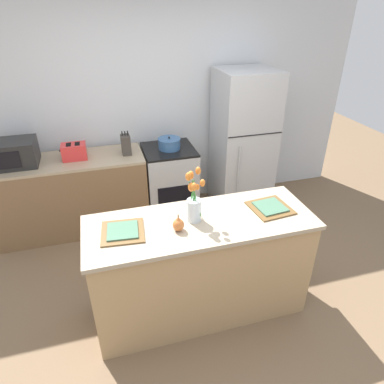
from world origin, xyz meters
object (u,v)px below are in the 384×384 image
pear_figurine (178,224)px  toaster (74,151)px  microwave (12,153)px  knife_block (126,145)px  stove_range (170,182)px  flower_vase (194,203)px  refrigerator (243,142)px  plate_setting_left (123,231)px  cooking_pot (169,144)px  plate_setting_right (270,207)px

pear_figurine → toaster: pear_figurine is taller
microwave → knife_block: 1.17m
stove_range → flower_vase: size_ratio=2.13×
refrigerator → plate_setting_left: (-1.65, -1.59, 0.08)m
toaster → knife_block: knife_block is taller
microwave → cooking_pot: bearing=0.0°
flower_vase → plate_setting_left: bearing=-178.7°
plate_setting_right → toaster: (-1.56, 1.59, 0.03)m
stove_range → cooking_pot: bearing=-1.8°
pear_figurine → plate_setting_right: pear_figurine is taller
knife_block → cooking_pot: bearing=2.1°
flower_vase → microwave: (-1.52, 1.57, -0.07)m
refrigerator → pear_figurine: 2.09m
plate_setting_right → microwave: bearing=143.8°
refrigerator → flower_vase: bearing=-124.9°
refrigerator → cooking_pot: 0.95m
flower_vase → pear_figurine: (-0.15, -0.10, -0.10)m
microwave → knife_block: bearing=-0.9°
plate_setting_left → microwave: bearing=121.4°
pear_figurine → toaster: size_ratio=0.50×
flower_vase → knife_block: 1.59m
stove_range → plate_setting_left: size_ratio=2.65×
stove_range → plate_setting_left: 1.81m
pear_figurine → plate_setting_right: 0.80m
flower_vase → plate_setting_left: (-0.55, -0.01, -0.15)m
flower_vase → knife_block: (-0.34, 1.55, -0.09)m
plate_setting_left → toaster: toaster is taller
pear_figurine → toaster: 1.84m
knife_block → toaster: bearing=178.0°
pear_figurine → microwave: 2.16m
pear_figurine → knife_block: (-0.20, 1.65, 0.01)m
pear_figurine → plate_setting_left: bearing=167.8°
flower_vase → plate_setting_right: size_ratio=1.24×
plate_setting_left → microwave: size_ratio=0.71×
plate_setting_right → microwave: (-2.17, 1.59, 0.08)m
refrigerator → cooking_pot: bearing=-179.9°
cooking_pot → knife_block: 0.50m
refrigerator → plate_setting_left: size_ratio=5.16×
knife_block → refrigerator: bearing=0.8°
stove_range → pear_figurine: pear_figurine is taller
cooking_pot → microwave: size_ratio=0.55×
stove_range → cooking_pot: 0.51m
stove_range → flower_vase: flower_vase is taller
cooking_pot → knife_block: size_ratio=0.98×
flower_vase → plate_setting_right: bearing=-1.1°
plate_setting_left → flower_vase: bearing=1.3°
stove_range → flower_vase: 1.71m
refrigerator → microwave: refrigerator is taller
flower_vase → microwave: size_ratio=0.88×
plate_setting_left → plate_setting_right: bearing=0.0°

